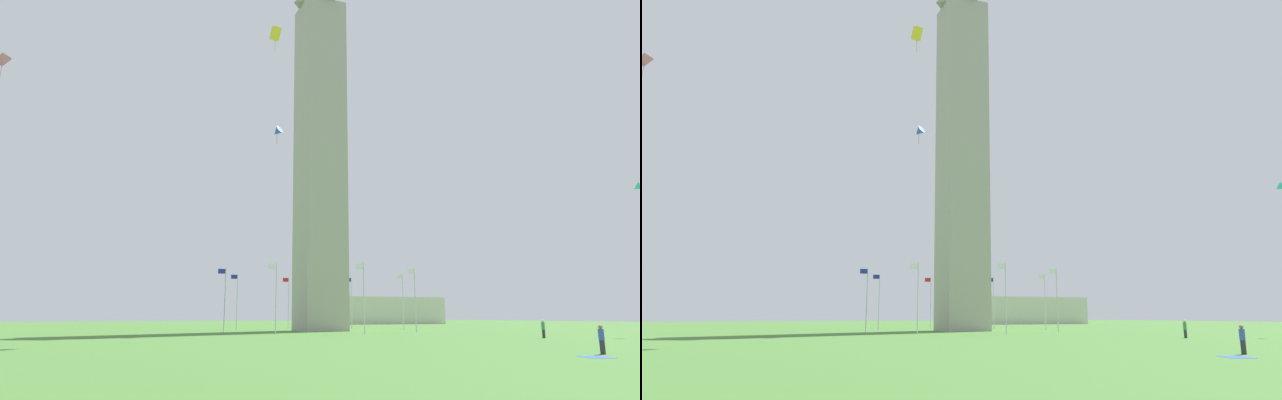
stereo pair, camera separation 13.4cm
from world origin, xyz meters
TOP-DOWN VIEW (x-y plane):
  - ground_plane at (0.00, 0.00)m, footprint 260.00×260.00m
  - obelisk_monument at (0.00, 0.00)m, footprint 6.35×6.35m
  - flagpole_n at (13.86, 0.00)m, footprint 1.12×0.14m
  - flagpole_ne at (9.82, 9.76)m, footprint 1.12×0.14m
  - flagpole_e at (0.06, 13.81)m, footprint 1.12×0.14m
  - flagpole_se at (-9.71, 9.76)m, footprint 1.12×0.14m
  - flagpole_s at (-13.75, 0.00)m, footprint 1.12×0.14m
  - flagpole_sw at (-9.71, -9.76)m, footprint 1.12×0.14m
  - flagpole_w at (0.06, -13.81)m, footprint 1.12×0.14m
  - flagpole_nw at (9.82, -9.76)m, footprint 1.12×0.14m
  - person_blue_shirt at (2.15, 48.22)m, footprint 0.32×0.32m
  - person_green_shirt at (-11.53, 30.05)m, footprint 0.32×0.32m
  - kite_yellow_box at (14.50, 22.71)m, footprint 1.05×1.38m
  - kite_pink_diamond at (39.60, 17.98)m, footprint 1.48×1.55m
  - kite_blue_delta at (9.45, 7.99)m, footprint 1.86×1.95m
  - distant_building at (-39.23, -52.46)m, footprint 27.06×17.31m
  - picnic_blanket_near_first_person at (4.28, 49.53)m, footprint 2.00×2.21m

SIDE VIEW (x-z plane):
  - ground_plane at x=0.00m, z-range 0.00..0.00m
  - picnic_blanket_near_first_person at x=4.28m, z-range 0.00..0.01m
  - person_blue_shirt at x=2.15m, z-range -0.01..1.67m
  - person_green_shirt at x=-11.53m, z-range 0.00..1.76m
  - distant_building at x=-39.23m, z-range 0.00..6.56m
  - flagpole_n at x=13.86m, z-range 0.39..8.83m
  - flagpole_ne at x=9.82m, z-range 0.39..8.83m
  - flagpole_e at x=0.06m, z-range 0.39..8.83m
  - flagpole_se at x=-9.71m, z-range 0.39..8.83m
  - flagpole_s at x=-13.75m, z-range 0.39..8.83m
  - flagpole_sw at x=-9.71m, z-range 0.39..8.83m
  - flagpole_w at x=0.06m, z-range 0.39..8.83m
  - flagpole_nw at x=9.82m, z-range 0.39..8.83m
  - kite_pink_diamond at x=39.60m, z-range 24.50..26.57m
  - kite_blue_delta at x=9.45m, z-range 24.63..27.10m
  - obelisk_monument at x=0.00m, z-range 0.00..57.76m
  - kite_yellow_box at x=14.50m, z-range 29.79..32.69m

